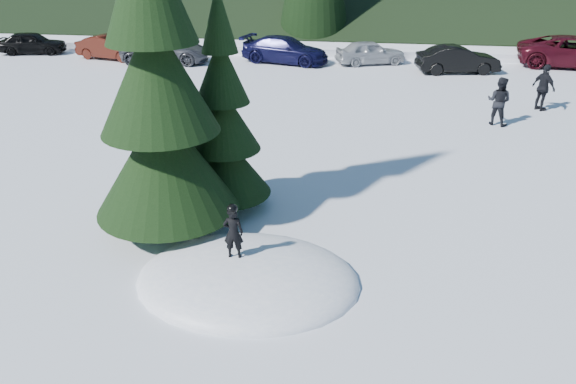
# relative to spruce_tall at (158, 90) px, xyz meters

# --- Properties ---
(ground) EXTENTS (200.00, 200.00, 0.00)m
(ground) POSITION_rel_spruce_tall_xyz_m (2.20, -1.80, -3.32)
(ground) COLOR white
(ground) RESTS_ON ground
(snow_mound) EXTENTS (4.48, 3.52, 0.96)m
(snow_mound) POSITION_rel_spruce_tall_xyz_m (2.20, -1.80, -3.32)
(snow_mound) COLOR white
(snow_mound) RESTS_ON ground
(spruce_tall) EXTENTS (3.20, 3.20, 8.60)m
(spruce_tall) POSITION_rel_spruce_tall_xyz_m (0.00, 0.00, 0.00)
(spruce_tall) COLOR black
(spruce_tall) RESTS_ON ground
(spruce_short) EXTENTS (2.20, 2.20, 5.37)m
(spruce_short) POSITION_rel_spruce_tall_xyz_m (1.00, 1.40, -1.22)
(spruce_short) COLOR black
(spruce_short) RESTS_ON ground
(child_skier) EXTENTS (0.41, 0.28, 1.07)m
(child_skier) POSITION_rel_spruce_tall_xyz_m (1.92, -1.70, -2.30)
(child_skier) COLOR black
(child_skier) RESTS_ON snow_mound
(adult_0) EXTENTS (1.04, 0.97, 1.72)m
(adult_0) POSITION_rel_spruce_tall_xyz_m (8.96, 9.28, -2.46)
(adult_0) COLOR black
(adult_0) RESTS_ON ground
(adult_1) EXTENTS (0.93, 1.11, 1.78)m
(adult_1) POSITION_rel_spruce_tall_xyz_m (10.99, 11.37, -2.43)
(adult_1) COLOR black
(adult_1) RESTS_ON ground
(car_0) EXTENTS (3.83, 2.09, 1.24)m
(car_0) POSITION_rel_spruce_tall_xyz_m (-14.64, 18.89, -2.70)
(car_0) COLOR black
(car_0) RESTS_ON ground
(car_1) EXTENTS (4.01, 2.17, 1.25)m
(car_1) POSITION_rel_spruce_tall_xyz_m (-9.59, 18.15, -2.69)
(car_1) COLOR #361009
(car_1) RESTS_ON ground
(car_2) EXTENTS (4.79, 2.51, 1.29)m
(car_2) POSITION_rel_spruce_tall_xyz_m (-6.30, 17.67, -2.68)
(car_2) COLOR #47484E
(car_2) RESTS_ON ground
(car_3) EXTENTS (4.96, 2.97, 1.35)m
(car_3) POSITION_rel_spruce_tall_xyz_m (-0.11, 18.58, -2.65)
(car_3) COLOR black
(car_3) RESTS_ON ground
(car_4) EXTENTS (3.86, 2.57, 1.22)m
(car_4) POSITION_rel_spruce_tall_xyz_m (4.34, 18.89, -2.71)
(car_4) COLOR #9EA1A6
(car_4) RESTS_ON ground
(car_5) EXTENTS (4.13, 2.08, 1.30)m
(car_5) POSITION_rel_spruce_tall_xyz_m (8.59, 17.48, -2.67)
(car_5) COLOR black
(car_5) RESTS_ON ground
(car_6) EXTENTS (5.80, 3.20, 1.54)m
(car_6) POSITION_rel_spruce_tall_xyz_m (14.65, 19.68, -2.55)
(car_6) COLOR #400B15
(car_6) RESTS_ON ground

